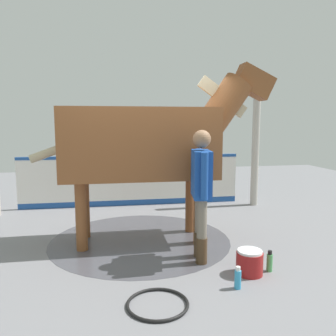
# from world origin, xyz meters

# --- Properties ---
(ground_plane) EXTENTS (16.00, 16.00, 0.02)m
(ground_plane) POSITION_xyz_m (0.00, 0.00, -0.01)
(ground_plane) COLOR gray
(wet_patch) EXTENTS (2.75, 2.75, 0.00)m
(wet_patch) POSITION_xyz_m (-0.03, 0.08, 0.00)
(wet_patch) COLOR #4C4C54
(wet_patch) RESTS_ON ground
(barrier_wall) EXTENTS (4.72, 0.19, 1.09)m
(barrier_wall) POSITION_xyz_m (0.02, 2.33, 0.51)
(barrier_wall) COLOR white
(barrier_wall) RESTS_ON ground
(roof_post_near) EXTENTS (0.16, 0.16, 2.87)m
(roof_post_near) POSITION_xyz_m (2.67, 1.86, 1.44)
(roof_post_near) COLOR #B7B2A8
(roof_post_near) RESTS_ON ground
(horse) EXTENTS (3.66, 1.07, 2.69)m
(horse) POSITION_xyz_m (0.10, 0.07, 1.52)
(horse) COLOR brown
(horse) RESTS_ON ground
(handler) EXTENTS (0.30, 0.68, 1.71)m
(handler) POSITION_xyz_m (0.67, -0.83, 0.99)
(handler) COLOR #47331E
(handler) RESTS_ON ground
(wash_bucket) EXTENTS (0.32, 0.32, 0.30)m
(wash_bucket) POSITION_xyz_m (1.12, -1.35, 0.15)
(wash_bucket) COLOR maroon
(wash_bucket) RESTS_ON ground
(bottle_shampoo) EXTENTS (0.07, 0.07, 0.25)m
(bottle_shampoo) POSITION_xyz_m (0.85, -1.66, 0.11)
(bottle_shampoo) COLOR #3399CC
(bottle_shampoo) RESTS_ON ground
(bottle_spray) EXTENTS (0.07, 0.07, 0.26)m
(bottle_spray) POSITION_xyz_m (1.40, -1.32, 0.12)
(bottle_spray) COLOR #4CA559
(bottle_spray) RESTS_ON ground
(hose_coil) EXTENTS (0.63, 0.63, 0.03)m
(hose_coil) POSITION_xyz_m (-0.06, -1.84, 0.02)
(hose_coil) COLOR black
(hose_coil) RESTS_ON ground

